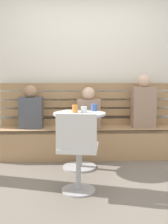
{
  "coord_description": "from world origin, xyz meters",
  "views": [
    {
      "loc": [
        -0.19,
        -2.9,
        1.21
      ],
      "look_at": [
        -0.06,
        0.66,
        0.75
      ],
      "focal_mm": 44.57,
      "sensor_mm": 36.0,
      "label": 1
    }
  ],
  "objects_px": {
    "cafe_table": "(80,129)",
    "cup_glass_short": "(84,110)",
    "person_child_left": "(89,110)",
    "person_child_middle": "(31,109)",
    "white_chair": "(78,150)",
    "cup_tumbler_orange": "(75,109)",
    "cup_mug_blue": "(94,107)",
    "plate_small": "(69,111)",
    "booth_bench": "(87,142)",
    "person_adult": "(143,104)"
  },
  "relations": [
    {
      "from": "cup_tumbler_orange",
      "to": "booth_bench",
      "type": "bearing_deg",
      "value": 71.4
    },
    {
      "from": "person_child_middle",
      "to": "cup_glass_short",
      "type": "xyz_separation_m",
      "value": [
        0.77,
        -0.56,
        0.06
      ]
    },
    {
      "from": "cafe_table",
      "to": "white_chair",
      "type": "distance_m",
      "value": 0.82
    },
    {
      "from": "person_child_left",
      "to": "cup_tumbler_orange",
      "type": "distance_m",
      "value": 0.55
    },
    {
      "from": "booth_bench",
      "to": "cup_tumbler_orange",
      "type": "height_order",
      "value": "cup_tumbler_orange"
    },
    {
      "from": "cup_tumbler_orange",
      "to": "plate_small",
      "type": "height_order",
      "value": "cup_tumbler_orange"
    },
    {
      "from": "person_adult",
      "to": "plate_small",
      "type": "xyz_separation_m",
      "value": [
        -1.11,
        -0.39,
        -0.05
      ]
    },
    {
      "from": "cafe_table",
      "to": "white_chair",
      "type": "relative_size",
      "value": 0.87
    },
    {
      "from": "cup_mug_blue",
      "to": "plate_small",
      "type": "relative_size",
      "value": 0.56
    },
    {
      "from": "booth_bench",
      "to": "plate_small",
      "type": "xyz_separation_m",
      "value": [
        -0.25,
        -0.37,
        0.52
      ]
    },
    {
      "from": "cup_tumbler_orange",
      "to": "cup_mug_blue",
      "type": "bearing_deg",
      "value": 33.95
    },
    {
      "from": "white_chair",
      "to": "person_adult",
      "type": "height_order",
      "value": "person_adult"
    },
    {
      "from": "cup_glass_short",
      "to": "white_chair",
      "type": "bearing_deg",
      "value": -96.58
    },
    {
      "from": "person_adult",
      "to": "cup_glass_short",
      "type": "relative_size",
      "value": 9.92
    },
    {
      "from": "person_adult",
      "to": "cup_tumbler_orange",
      "type": "height_order",
      "value": "person_adult"
    },
    {
      "from": "person_child_left",
      "to": "cup_glass_short",
      "type": "distance_m",
      "value": 0.52
    },
    {
      "from": "cafe_table",
      "to": "white_chair",
      "type": "height_order",
      "value": "white_chair"
    },
    {
      "from": "cafe_table",
      "to": "cup_tumbler_orange",
      "type": "height_order",
      "value": "cup_tumbler_orange"
    },
    {
      "from": "cup_mug_blue",
      "to": "cup_glass_short",
      "type": "bearing_deg",
      "value": -129.19
    },
    {
      "from": "booth_bench",
      "to": "person_child_left",
      "type": "relative_size",
      "value": 4.41
    },
    {
      "from": "person_child_middle",
      "to": "plate_small",
      "type": "xyz_separation_m",
      "value": [
        0.58,
        -0.41,
        0.02
      ]
    },
    {
      "from": "booth_bench",
      "to": "cup_glass_short",
      "type": "height_order",
      "value": "cup_glass_short"
    },
    {
      "from": "cup_mug_blue",
      "to": "cup_glass_short",
      "type": "distance_m",
      "value": 0.23
    },
    {
      "from": "white_chair",
      "to": "person_child_left",
      "type": "bearing_deg",
      "value": 82.22
    },
    {
      "from": "person_child_middle",
      "to": "cup_glass_short",
      "type": "bearing_deg",
      "value": -35.97
    },
    {
      "from": "cup_mug_blue",
      "to": "cup_tumbler_orange",
      "type": "xyz_separation_m",
      "value": [
        -0.26,
        -0.18,
        0.0
      ]
    },
    {
      "from": "cafe_table",
      "to": "plate_small",
      "type": "xyz_separation_m",
      "value": [
        -0.14,
        0.15,
        0.23
      ]
    },
    {
      "from": "person_adult",
      "to": "person_child_left",
      "type": "height_order",
      "value": "person_adult"
    },
    {
      "from": "person_adult",
      "to": "cup_mug_blue",
      "type": "distance_m",
      "value": 0.85
    },
    {
      "from": "cafe_table",
      "to": "cup_glass_short",
      "type": "xyz_separation_m",
      "value": [
        0.06,
        0.0,
        0.26
      ]
    },
    {
      "from": "cup_tumbler_orange",
      "to": "person_child_middle",
      "type": "bearing_deg",
      "value": 139.59
    },
    {
      "from": "person_child_left",
      "to": "cup_mug_blue",
      "type": "distance_m",
      "value": 0.34
    },
    {
      "from": "cafe_table",
      "to": "person_child_middle",
      "type": "height_order",
      "value": "person_child_middle"
    },
    {
      "from": "cup_tumbler_orange",
      "to": "person_child_left",
      "type": "bearing_deg",
      "value": 68.13
    },
    {
      "from": "person_child_middle",
      "to": "plate_small",
      "type": "height_order",
      "value": "person_child_middle"
    },
    {
      "from": "cup_glass_short",
      "to": "booth_bench",
      "type": "bearing_deg",
      "value": 83.58
    },
    {
      "from": "cup_glass_short",
      "to": "plate_small",
      "type": "distance_m",
      "value": 0.25
    },
    {
      "from": "cup_mug_blue",
      "to": "plate_small",
      "type": "distance_m",
      "value": 0.34
    },
    {
      "from": "person_child_left",
      "to": "cup_glass_short",
      "type": "bearing_deg",
      "value": -99.69
    },
    {
      "from": "booth_bench",
      "to": "person_child_left",
      "type": "xyz_separation_m",
      "value": [
        0.03,
        -0.01,
        0.49
      ]
    },
    {
      "from": "booth_bench",
      "to": "person_child_middle",
      "type": "distance_m",
      "value": 0.97
    },
    {
      "from": "person_child_middle",
      "to": "white_chair",
      "type": "bearing_deg",
      "value": -63.78
    },
    {
      "from": "cafe_table",
      "to": "person_child_middle",
      "type": "xyz_separation_m",
      "value": [
        -0.71,
        0.56,
        0.2
      ]
    },
    {
      "from": "cup_glass_short",
      "to": "cup_mug_blue",
      "type": "bearing_deg",
      "value": 50.81
    },
    {
      "from": "cafe_table",
      "to": "cup_mug_blue",
      "type": "relative_size",
      "value": 7.79
    },
    {
      "from": "booth_bench",
      "to": "plate_small",
      "type": "distance_m",
      "value": 0.69
    },
    {
      "from": "cup_glass_short",
      "to": "person_adult",
      "type": "bearing_deg",
      "value": 30.42
    },
    {
      "from": "person_adult",
      "to": "person_child_middle",
      "type": "xyz_separation_m",
      "value": [
        -1.69,
        0.02,
        -0.08
      ]
    },
    {
      "from": "person_child_left",
      "to": "person_child_middle",
      "type": "height_order",
      "value": "person_child_middle"
    },
    {
      "from": "person_child_left",
      "to": "person_child_middle",
      "type": "xyz_separation_m",
      "value": [
        -0.86,
        0.05,
        0.01
      ]
    }
  ]
}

